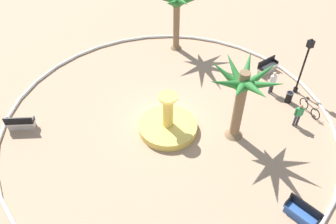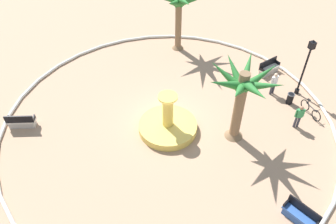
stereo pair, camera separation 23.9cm
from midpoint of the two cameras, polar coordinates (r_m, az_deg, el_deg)
The scene contains 13 objects.
ground_plane at distance 20.20m, azimuth 0.35°, elevation -1.71°, with size 80.00×80.00×0.00m, color tan.
plaza_curb at distance 20.13m, azimuth 0.35°, elevation -1.51°, with size 19.34×19.34×0.20m, color silver.
fountain at distance 19.53m, azimuth 0.32°, elevation -2.25°, with size 3.35×3.35×2.56m.
palm_tree_near_fountain at distance 17.57m, azimuth 12.64°, elevation 3.58°, with size 4.00×3.98×4.66m.
palm_tree_by_curb at distance 24.71m, azimuth 2.16°, elevation 17.81°, with size 4.69×4.60×4.84m.
bench_east at distance 24.69m, azimuth 16.74°, elevation 6.89°, with size 0.87×1.67×1.00m.
bench_west at distance 21.41m, azimuth -22.93°, elevation -1.56°, with size 0.99×1.68×1.00m.
bench_southeast at distance 17.15m, azimuth 21.52°, elevation -15.86°, with size 1.67×1.06×1.00m.
lamppost at distance 22.43m, azimuth 22.34°, elevation 7.52°, with size 0.32×0.32×3.96m.
trash_bin at distance 22.56m, azimuth 20.00°, elevation 2.18°, with size 0.46×0.46×0.73m.
bicycle_red_frame at distance 22.17m, azimuth 22.97°, elevation 0.32°, with size 1.72×0.44×0.94m.
person_cyclist_helmet at distance 20.74m, azimuth 21.33°, elevation -0.57°, with size 0.30×0.51×1.59m.
person_cyclist_photo at distance 22.61m, azimuth 17.56°, elevation 4.71°, with size 0.23×0.53×1.62m.
Camera 2 is at (-13.35, 5.10, 14.28)m, focal length 36.53 mm.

